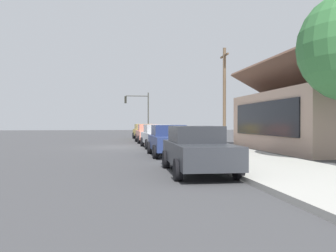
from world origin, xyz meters
TOP-DOWN VIEW (x-y plane):
  - ground_plane at (0.00, 0.00)m, footprint 120.00×120.00m
  - sidewalk_curb at (0.00, 5.60)m, footprint 60.00×4.20m
  - car_mustard at (-11.88, 2.79)m, footprint 4.89×2.24m
  - car_coral at (-5.46, 2.67)m, footprint 4.71×2.13m
  - car_silver at (0.84, 2.71)m, footprint 4.72×2.12m
  - car_navy at (6.85, 2.61)m, footprint 4.39×2.02m
  - car_charcoal at (13.14, 2.61)m, footprint 4.75×2.12m
  - storefront_building at (4.73, 11.98)m, footprint 11.29×6.88m
  - traffic_light_main at (-15.33, 2.54)m, footprint 0.37×2.79m
  - utility_pole_wooden at (-1.28, 8.20)m, footprint 1.80×0.24m
  - fire_hydrant_red at (3.08, 4.20)m, footprint 0.22×0.22m

SIDE VIEW (x-z plane):
  - ground_plane at x=0.00m, z-range 0.00..0.00m
  - sidewalk_curb at x=0.00m, z-range 0.00..0.16m
  - fire_hydrant_red at x=3.08m, z-range 0.14..0.85m
  - car_navy at x=6.85m, z-range 0.02..1.61m
  - car_silver at x=0.84m, z-range 0.02..1.61m
  - car_charcoal at x=13.14m, z-range 0.02..1.61m
  - car_coral at x=-5.46m, z-range 0.02..1.61m
  - car_mustard at x=-11.88m, z-range 0.02..1.61m
  - storefront_building at x=4.73m, z-range -0.80..4.66m
  - traffic_light_main at x=-15.33m, z-range 0.89..6.09m
  - utility_pole_wooden at x=-1.28m, z-range 0.18..7.68m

